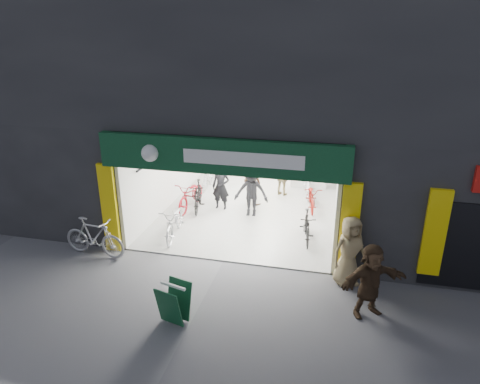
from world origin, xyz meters
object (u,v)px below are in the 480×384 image
(pedestrian_near, at_px, (349,251))
(sandwich_board, at_px, (174,302))
(parked_bike, at_px, (94,237))
(bike_left_front, at_px, (175,222))
(bike_right_front, at_px, (307,227))

(pedestrian_near, height_order, sandwich_board, pedestrian_near)
(parked_bike, relative_size, pedestrian_near, 1.05)
(bike_left_front, distance_m, parked_bike, 2.38)
(parked_bike, relative_size, sandwich_board, 2.09)
(pedestrian_near, bearing_deg, parked_bike, 149.27)
(bike_left_front, xyz_separation_m, parked_bike, (-1.76, -1.60, 0.06))
(bike_left_front, height_order, pedestrian_near, pedestrian_near)
(bike_left_front, xyz_separation_m, bike_right_front, (3.94, 0.61, -0.04))
(bike_right_front, distance_m, pedestrian_near, 2.40)
(parked_bike, bearing_deg, bike_left_front, -41.73)
(bike_right_front, relative_size, sandwich_board, 1.70)
(bike_left_front, xyz_separation_m, pedestrian_near, (5.13, -1.43, 0.40))
(bike_right_front, xyz_separation_m, parked_bike, (-5.70, -2.22, 0.11))
(bike_right_front, bearing_deg, bike_left_front, -179.19)
(bike_left_front, bearing_deg, parked_bike, -146.06)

